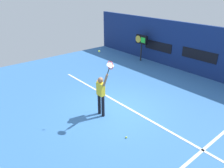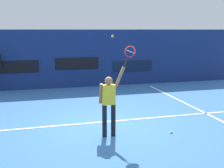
# 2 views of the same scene
# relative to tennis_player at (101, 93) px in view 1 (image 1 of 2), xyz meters

# --- Properties ---
(ground_plane) EXTENTS (18.00, 18.00, 0.00)m
(ground_plane) POSITION_rel_tennis_player_xyz_m (0.13, 0.84, -1.01)
(ground_plane) COLOR #3870B2
(back_wall) EXTENTS (18.00, 0.20, 2.95)m
(back_wall) POSITION_rel_tennis_player_xyz_m (0.13, 7.21, 0.46)
(back_wall) COLOR navy
(back_wall) RESTS_ON ground_plane
(sponsor_banner_center) EXTENTS (2.20, 0.03, 0.60)m
(sponsor_banner_center) POSITION_rel_tennis_player_xyz_m (0.13, 7.09, 0.23)
(sponsor_banner_center) COLOR black
(sponsor_banner_portside) EXTENTS (2.20, 0.03, 0.60)m
(sponsor_banner_portside) POSITION_rel_tennis_player_xyz_m (-2.87, 7.09, 0.15)
(sponsor_banner_portside) COLOR black
(court_baseline) EXTENTS (10.00, 0.10, 0.01)m
(court_baseline) POSITION_rel_tennis_player_xyz_m (0.13, 1.22, -1.00)
(court_baseline) COLOR white
(court_baseline) RESTS_ON ground_plane
(tennis_player) EXTENTS (0.71, 0.31, 1.96)m
(tennis_player) POSITION_rel_tennis_player_xyz_m (0.00, 0.00, 0.00)
(tennis_player) COLOR black
(tennis_player) RESTS_ON ground_plane
(tennis_racket) EXTENTS (0.41, 0.27, 0.62)m
(tennis_racket) POSITION_rel_tennis_player_xyz_m (0.58, -0.00, 1.31)
(tennis_racket) COLOR black
(tennis_ball) EXTENTS (0.07, 0.07, 0.07)m
(tennis_ball) POSITION_rel_tennis_player_xyz_m (0.07, -0.10, 1.76)
(tennis_ball) COLOR #CCE033
(scoreboard_clock) EXTENTS (0.96, 0.20, 1.82)m
(scoreboard_clock) POSITION_rel_tennis_player_xyz_m (-3.92, 6.56, 0.42)
(scoreboard_clock) COLOR black
(scoreboard_clock) RESTS_ON ground_plane
(spare_ball) EXTENTS (0.07, 0.07, 0.07)m
(spare_ball) POSITION_rel_tennis_player_xyz_m (1.79, -0.27, -0.98)
(spare_ball) COLOR #CCE033
(spare_ball) RESTS_ON ground_plane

